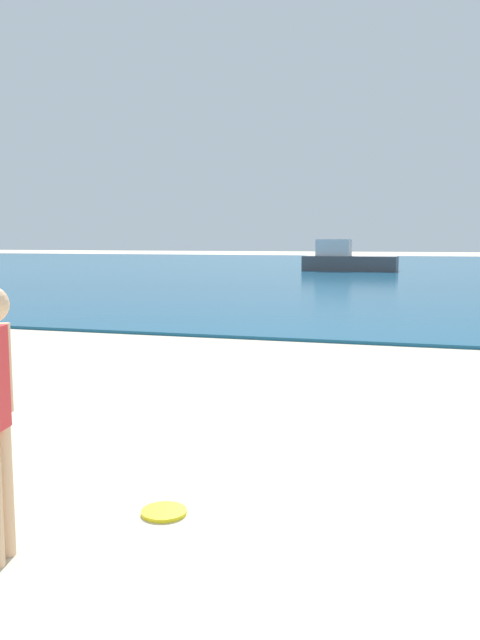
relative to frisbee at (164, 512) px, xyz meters
name	(u,v)px	position (x,y,z in m)	size (l,w,h in m)	color
water	(405,268)	(0.06, 37.32, 0.02)	(160.00, 60.00, 0.06)	#14567F
frisbee	(164,512)	(0.00, 0.00, 0.00)	(0.30, 0.30, 0.03)	yellow
boat_far	(346,260)	(-2.92, 32.43, 0.65)	(5.15, 1.81, 1.73)	#4C4C51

